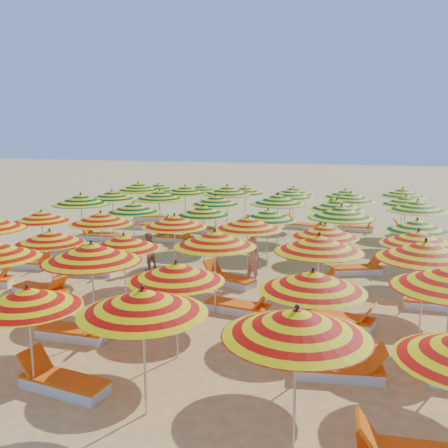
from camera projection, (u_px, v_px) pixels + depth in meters
The scene contains 71 objects.
ground at pixel (220, 272), 17.08m from camera, with size 120.00×120.00×0.00m, color #F4CE6C.
umbrella_2 at pixel (28, 298), 8.95m from camera, with size 2.44×2.44×2.05m.
umbrella_3 at pixel (143, 301), 8.14m from camera, with size 2.19×2.19×2.29m.
umbrella_4 at pixel (297, 323), 7.13m from camera, with size 2.66×2.66×2.32m.
umbrella_8 at pixel (91, 252), 11.15m from camera, with size 2.41×2.41×2.37m.
umbrella_9 at pixel (176, 272), 10.28m from camera, with size 2.37×2.37×2.15m.
umbrella_10 at pixel (313, 281), 9.54m from camera, with size 2.47×2.47×2.20m.
umbrella_13 at pixel (50, 237), 14.08m from camera, with size 2.58×2.58×2.07m.
umbrella_14 at pixel (124, 242), 13.40m from camera, with size 2.31×2.31×2.08m.
umbrella_15 at pixel (215, 239), 12.86m from camera, with size 2.47×2.47×2.30m.
umbrella_16 at pixel (319, 243), 12.13m from camera, with size 2.55×2.55×2.35m.
umbrella_17 at pixel (425, 250), 11.31m from camera, with size 2.39×2.39×2.38m.
umbrella_18 at pixel (41, 216), 17.34m from camera, with size 2.42×2.42×2.10m.
umbrella_19 at pixel (101, 218), 16.35m from camera, with size 2.23×2.23×2.22m.
umbrella_20 at pixel (174, 221), 15.90m from camera, with size 2.63×2.63×2.20m.
umbrella_21 at pixel (248, 223), 15.36m from camera, with size 2.57×2.57×2.24m.
umbrella_22 at pixel (325, 231), 14.68m from camera, with size 2.21×2.21×2.12m.
umbrella_23 at pixel (418, 237), 13.63m from camera, with size 2.61×2.61×2.16m.
umbrella_24 at pixel (81, 199), 19.83m from camera, with size 2.95×2.95×2.38m.
umbrella_25 at pixel (133, 208), 19.11m from camera, with size 2.41×2.41×2.14m.
umbrella_26 at pixel (204, 211), 18.33m from camera, with size 2.65×2.65×2.15m.
umbrella_27 at pixel (268, 215), 17.51m from camera, with size 2.39×2.39×2.13m.
umbrella_28 at pixel (341, 212), 16.70m from camera, with size 2.32×2.32×2.38m.
umbrella_29 at pixel (417, 225), 16.01m from camera, with size 2.12×2.12×2.04m.
umbrella_30 at pixel (112, 195), 21.96m from camera, with size 2.38×2.38×2.27m.
umbrella_31 at pixel (160, 195), 21.53m from camera, with size 2.44×2.44×2.34m.
umbrella_32 at pixel (216, 200), 20.57m from camera, with size 2.15×2.15×2.23m.
umbrella_33 at pixel (278, 199), 19.93m from camera, with size 2.76×2.76×2.37m.
umbrella_34 at pixel (337, 205), 19.10m from camera, with size 2.26×2.26×2.27m.
umbrella_35 at pixel (418, 206), 18.44m from camera, with size 2.75×2.75×2.33m.
umbrella_36 at pixel (138, 187), 24.50m from camera, with size 2.93×2.93×2.36m.
umbrella_37 at pixel (185, 190), 23.76m from camera, with size 2.83×2.83×2.29m.
umbrella_38 at pixel (227, 190), 22.94m from camera, with size 2.78×2.78×2.38m.
umbrella_39 at pixel (290, 194), 22.39m from camera, with size 2.40×2.40×2.27m.
umbrella_40 at pixel (351, 197), 21.56m from camera, with size 2.53×2.53×2.24m.
umbrella_41 at pixel (406, 200), 20.94m from camera, with size 2.53×2.53×2.17m.
umbrella_42 at pixel (159, 187), 26.77m from camera, with size 2.55×2.55×2.08m.
umbrella_43 at pixel (201, 188), 25.83m from camera, with size 2.64×2.64×2.12m.
umbrella_44 at pixel (245, 190), 25.24m from camera, with size 2.21×2.21×2.10m.
umbrella_45 at pixel (293, 191), 24.83m from camera, with size 2.40×2.40×2.11m.
umbrella_46 at pixel (345, 193), 23.92m from camera, with size 2.59×2.59×2.09m.
umbrella_47 at pixel (403, 192), 23.14m from camera, with size 2.67×2.67×2.25m.
lounger_2 at pixel (63, 382), 9.27m from camera, with size 1.80×0.82×0.69m.
lounger_5 at pixel (75, 332), 11.59m from camera, with size 1.74×0.59×0.69m.
lounger_6 at pixel (341, 370), 9.75m from camera, with size 1.80×0.84×0.69m.
lounger_9 at pixel (42, 290), 14.66m from camera, with size 1.81×0.87×0.69m.
lounger_10 at pixel (148, 302), 13.67m from camera, with size 1.81×0.87×0.69m.
lounger_11 at pixel (239, 307), 13.26m from camera, with size 1.80×0.84×0.69m.
lounger_12 at pixel (341, 319), 12.38m from camera, with size 1.82×1.00×0.69m.
lounger_13 at pixel (30, 263), 17.65m from camera, with size 1.77×0.72×0.69m.
lounger_14 at pixel (90, 270), 16.83m from camera, with size 1.80×0.85×0.69m.
lounger_15 at pixel (228, 279), 15.74m from camera, with size 1.82×1.20×0.69m.
lounger_16 at pixel (306, 285), 15.13m from camera, with size 1.80×0.83×0.69m.
lounger_17 at pixel (438, 303), 13.57m from camera, with size 1.75×0.65×0.69m.
lounger_18 at pixel (91, 249), 19.81m from camera, with size 1.82×0.94×0.69m.
lounger_19 at pixel (357, 269), 16.91m from camera, with size 1.82×1.19×0.69m.
lounger_20 at pixel (100, 236), 22.28m from camera, with size 1.74×0.59×0.69m.
lounger_21 at pixel (173, 238), 21.90m from camera, with size 1.74×0.61×0.69m.
lounger_22 at pixel (202, 242), 21.06m from camera, with size 1.79×0.78×0.69m.
lounger_23 at pixel (319, 250), 19.61m from camera, with size 1.82×1.22×0.69m.
lounger_24 at pixel (431, 256), 18.67m from camera, with size 1.81×0.89×0.69m.
lounger_25 at pixel (152, 225), 24.84m from camera, with size 1.81×0.87×0.69m.
lounger_26 at pixel (196, 228), 24.09m from camera, with size 1.81×0.92×0.69m.
lounger_27 at pixel (335, 236), 22.29m from camera, with size 1.83×1.04×0.69m.
lounger_28 at pixel (416, 243), 20.93m from camera, with size 1.78×0.76×0.69m.
lounger_29 at pixel (149, 217), 27.21m from camera, with size 1.83×1.06×0.69m.
lounger_30 at pixel (302, 225), 24.84m from camera, with size 1.81×0.87×0.69m.
lounger_31 at pixel (356, 228), 24.25m from camera, with size 1.77×0.69×0.69m.
lounger_32 at pixel (411, 231), 23.51m from camera, with size 1.79×0.77×0.69m.
beachgoer_b at pixel (148, 251), 17.30m from camera, with size 0.64×0.50×1.32m, color tan.
beachgoer_a at pixel (253, 259), 15.84m from camera, with size 0.55×0.36×1.50m, color tan.
Camera 1 is at (4.77, -15.79, 4.74)m, focal length 40.00 mm.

